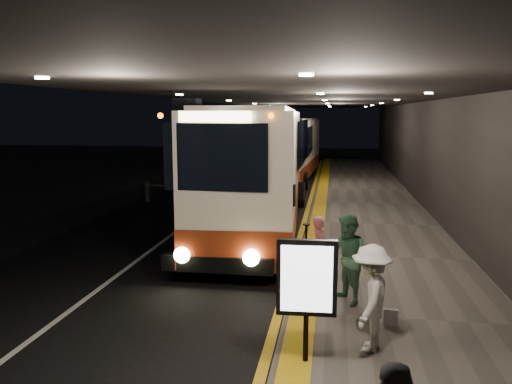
% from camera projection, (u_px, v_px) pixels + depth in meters
% --- Properties ---
extents(ground, '(90.00, 90.00, 0.00)m').
position_uv_depth(ground, '(202.00, 264.00, 13.08)').
color(ground, black).
extents(lane_line_white, '(0.12, 50.00, 0.01)m').
position_uv_depth(lane_line_white, '(190.00, 221.00, 18.23)').
color(lane_line_white, silver).
rests_on(lane_line_white, ground).
extents(kerb_stripe_yellow, '(0.18, 50.00, 0.01)m').
position_uv_depth(kerb_stripe_yellow, '(303.00, 225.00, 17.60)').
color(kerb_stripe_yellow, gold).
rests_on(kerb_stripe_yellow, ground).
extents(sidewalk, '(4.50, 50.00, 0.15)m').
position_uv_depth(sidewalk, '(373.00, 226.00, 17.23)').
color(sidewalk, '#514C44').
rests_on(sidewalk, ground).
extents(tactile_strip, '(0.50, 50.00, 0.01)m').
position_uv_depth(tactile_strip, '(318.00, 222.00, 17.50)').
color(tactile_strip, gold).
rests_on(tactile_strip, sidewalk).
extents(terminal_wall, '(0.10, 50.00, 6.00)m').
position_uv_depth(terminal_wall, '(446.00, 141.00, 16.43)').
color(terminal_wall, black).
rests_on(terminal_wall, ground).
extents(support_columns, '(0.80, 24.80, 4.40)m').
position_uv_depth(support_columns, '(188.00, 165.00, 16.87)').
color(support_columns, black).
rests_on(support_columns, ground).
extents(canopy, '(9.00, 50.00, 0.40)m').
position_uv_depth(canopy, '(310.00, 93.00, 16.86)').
color(canopy, black).
rests_on(canopy, support_columns).
extents(coach_main, '(3.36, 12.84, 3.97)m').
position_uv_depth(coach_main, '(259.00, 173.00, 17.00)').
color(coach_main, beige).
rests_on(coach_main, ground).
extents(coach_second, '(2.90, 11.29, 3.51)m').
position_uv_depth(coach_second, '(291.00, 152.00, 29.04)').
color(coach_second, beige).
rests_on(coach_second, ground).
extents(passenger_boarding, '(0.47, 0.62, 1.53)m').
position_uv_depth(passenger_boarding, '(320.00, 250.00, 11.09)').
color(passenger_boarding, '#C15A67').
rests_on(passenger_boarding, sidewalk).
extents(passenger_waiting_green, '(0.94, 1.03, 1.81)m').
position_uv_depth(passenger_waiting_green, '(348.00, 259.00, 9.87)').
color(passenger_waiting_green, '#386547').
rests_on(passenger_waiting_green, sidewalk).
extents(passenger_waiting_white, '(0.78, 1.21, 1.73)m').
position_uv_depth(passenger_waiting_white, '(371.00, 298.00, 7.93)').
color(passenger_waiting_white, silver).
rests_on(passenger_waiting_white, sidewalk).
extents(bag_polka, '(0.26, 0.14, 0.30)m').
position_uv_depth(bag_polka, '(391.00, 317.00, 8.93)').
color(bag_polka, black).
rests_on(bag_polka, sidewalk).
extents(info_sign, '(0.91, 0.16, 1.92)m').
position_uv_depth(info_sign, '(307.00, 280.00, 7.45)').
color(info_sign, black).
rests_on(info_sign, sidewalk).
extents(stanchion_post, '(0.05, 0.05, 1.15)m').
position_uv_depth(stanchion_post, '(306.00, 248.00, 11.96)').
color(stanchion_post, black).
rests_on(stanchion_post, sidewalk).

